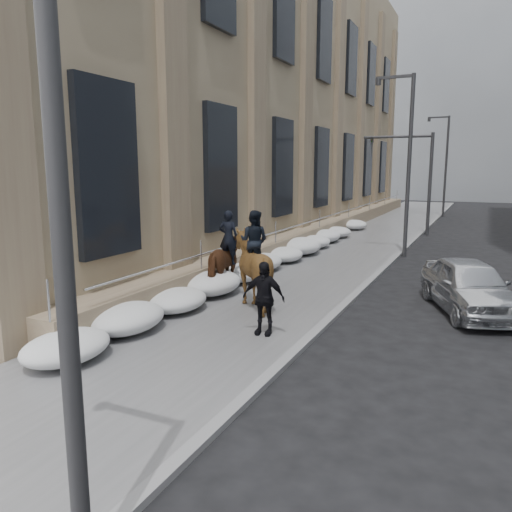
# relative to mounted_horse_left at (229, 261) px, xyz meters

# --- Properties ---
(ground) EXTENTS (140.00, 140.00, 0.00)m
(ground) POSITION_rel_mounted_horse_left_xyz_m (1.13, -4.57, -1.11)
(ground) COLOR black
(ground) RESTS_ON ground
(sidewalk) EXTENTS (5.00, 80.00, 0.12)m
(sidewalk) POSITION_rel_mounted_horse_left_xyz_m (1.13, 5.43, -1.05)
(sidewalk) COLOR #565659
(sidewalk) RESTS_ON ground
(curb) EXTENTS (0.24, 80.00, 0.12)m
(curb) POSITION_rel_mounted_horse_left_xyz_m (3.75, 5.43, -1.05)
(curb) COLOR slate
(curb) RESTS_ON ground
(limestone_building) EXTENTS (6.10, 44.00, 18.00)m
(limestone_building) POSITION_rel_mounted_horse_left_xyz_m (-4.13, 15.40, 7.79)
(limestone_building) COLOR #867257
(limestone_building) RESTS_ON ground
(bg_building_mid) EXTENTS (30.00, 12.00, 28.00)m
(bg_building_mid) POSITION_rel_mounted_horse_left_xyz_m (5.13, 55.43, 12.89)
(bg_building_mid) COLOR slate
(bg_building_mid) RESTS_ON ground
(bg_building_far) EXTENTS (24.00, 12.00, 20.00)m
(bg_building_far) POSITION_rel_mounted_horse_left_xyz_m (-4.87, 67.43, 8.89)
(bg_building_far) COLOR gray
(bg_building_far) RESTS_ON ground
(streetlight_near) EXTENTS (1.71, 0.24, 8.00)m
(streetlight_near) POSITION_rel_mounted_horse_left_xyz_m (3.87, -10.57, 3.47)
(streetlight_near) COLOR #2D2D30
(streetlight_near) RESTS_ON ground
(streetlight_mid) EXTENTS (1.71, 0.24, 8.00)m
(streetlight_mid) POSITION_rel_mounted_horse_left_xyz_m (3.87, 9.43, 3.47)
(streetlight_mid) COLOR #2D2D30
(streetlight_mid) RESTS_ON ground
(streetlight_far) EXTENTS (1.71, 0.24, 8.00)m
(streetlight_far) POSITION_rel_mounted_horse_left_xyz_m (3.87, 29.43, 3.47)
(streetlight_far) COLOR #2D2D30
(streetlight_far) RESTS_ON ground
(traffic_signal) EXTENTS (4.10, 0.22, 6.00)m
(traffic_signal) POSITION_rel_mounted_horse_left_xyz_m (3.20, 17.43, 2.89)
(traffic_signal) COLOR #2D2D30
(traffic_signal) RESTS_ON ground
(snow_bank) EXTENTS (1.70, 18.10, 0.76)m
(snow_bank) POSITION_rel_mounted_horse_left_xyz_m (-0.29, 3.54, -0.64)
(snow_bank) COLOR white
(snow_bank) RESTS_ON sidewalk
(mounted_horse_left) EXTENTS (1.28, 2.26, 2.57)m
(mounted_horse_left) POSITION_rel_mounted_horse_left_xyz_m (0.00, 0.00, 0.00)
(mounted_horse_left) COLOR #412413
(mounted_horse_left) RESTS_ON sidewalk
(mounted_horse_right) EXTENTS (1.87, 2.07, 2.74)m
(mounted_horse_right) POSITION_rel_mounted_horse_left_xyz_m (1.44, -1.28, 0.18)
(mounted_horse_right) COLOR #3D2811
(mounted_horse_right) RESTS_ON sidewalk
(pedestrian) EXTENTS (1.07, 0.53, 1.76)m
(pedestrian) POSITION_rel_mounted_horse_left_xyz_m (2.70, -3.31, -0.11)
(pedestrian) COLOR black
(pedestrian) RESTS_ON sidewalk
(car_silver) EXTENTS (3.31, 4.80, 1.52)m
(car_silver) POSITION_rel_mounted_horse_left_xyz_m (7.02, 1.17, -0.35)
(car_silver) COLOR #B7BABF
(car_silver) RESTS_ON ground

